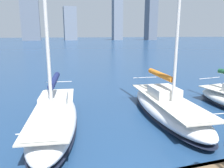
# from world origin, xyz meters

# --- Properties ---
(city_skyline) EXTENTS (162.82, 23.66, 48.63)m
(city_skyline) POSITION_xyz_m (1.18, -161.80, 17.36)
(city_skyline) COLOR slate
(city_skyline) RESTS_ON ground
(sailboat_orange) EXTENTS (3.07, 8.61, 12.50)m
(sailboat_orange) POSITION_xyz_m (-3.73, -6.66, 0.69)
(sailboat_orange) COLOR white
(sailboat_orange) RESTS_ON ground
(sailboat_navy) EXTENTS (3.38, 8.78, 11.87)m
(sailboat_navy) POSITION_xyz_m (2.56, -6.88, 0.69)
(sailboat_navy) COLOR white
(sailboat_navy) RESTS_ON ground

